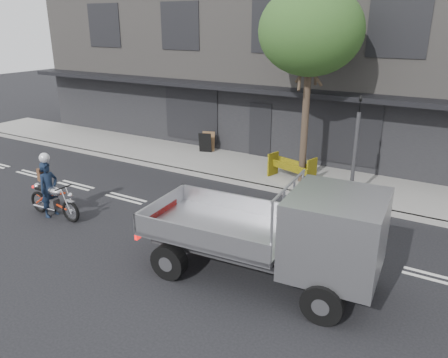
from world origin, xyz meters
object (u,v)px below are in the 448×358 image
at_px(motorcycle, 54,200).
at_px(rider, 49,189).
at_px(flatbed_ute, 312,233).
at_px(street_tree, 311,32).
at_px(traffic_light_pole, 355,155).
at_px(construction_barrier, 289,168).
at_px(sandwich_board, 205,143).

distance_m(motorcycle, rider, 0.33).
bearing_deg(rider, motorcycle, -89.82).
bearing_deg(flatbed_ute, motorcycle, 177.53).
xyz_separation_m(street_tree, rider, (-5.58, -6.37, -4.43)).
relative_size(traffic_light_pole, construction_barrier, 2.16).
xyz_separation_m(motorcycle, sandwich_board, (0.44, 7.69, 0.03)).
xyz_separation_m(traffic_light_pole, motorcycle, (-7.43, -5.52, -1.10)).
height_order(traffic_light_pole, flatbed_ute, traffic_light_pole).
distance_m(street_tree, traffic_light_pole, 4.23).
bearing_deg(street_tree, traffic_light_pole, -23.03).
bearing_deg(flatbed_ute, construction_barrier, 112.07).
bearing_deg(construction_barrier, flatbed_ute, -63.83).
bearing_deg(motorcycle, rider, -179.82).
height_order(motorcycle, construction_barrier, motorcycle).
bearing_deg(construction_barrier, sandwich_board, 162.10).
bearing_deg(sandwich_board, construction_barrier, -36.67).
xyz_separation_m(street_tree, motorcycle, (-5.43, -6.37, -4.72)).
xyz_separation_m(flatbed_ute, sandwich_board, (-7.51, 7.46, -0.80)).
bearing_deg(street_tree, flatbed_ute, -67.67).
bearing_deg(sandwich_board, motorcycle, -112.03).
relative_size(street_tree, flatbed_ute, 1.25).
bearing_deg(construction_barrier, street_tree, 20.03).
xyz_separation_m(motorcycle, flatbed_ute, (7.95, 0.23, 0.83)).
bearing_deg(flatbed_ute, traffic_light_pole, 91.54).
distance_m(traffic_light_pole, construction_barrier, 2.73).
relative_size(traffic_light_pole, rider, 2.06).
bearing_deg(rider, street_tree, -41.02).
bearing_deg(flatbed_ute, street_tree, 108.22).
xyz_separation_m(traffic_light_pole, flatbed_ute, (0.52, -5.29, -0.26)).
height_order(motorcycle, rider, rider).
bearing_deg(motorcycle, street_tree, 49.76).
height_order(traffic_light_pole, rider, traffic_light_pole).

